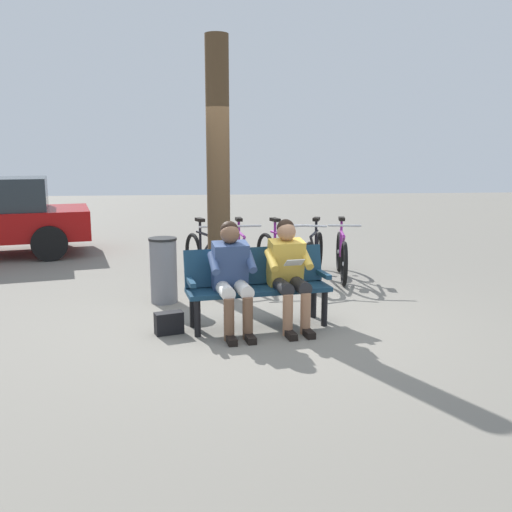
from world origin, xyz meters
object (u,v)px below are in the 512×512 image
(bicycle_black, at_px, (342,255))
(bicycle_orange, at_px, (205,257))
(person_companion, at_px, (232,272))
(bicycle_red, at_px, (241,256))
(tree_trunk, at_px, (218,171))
(bench, at_px, (257,281))
(handbag, at_px, (169,323))
(person_reading, at_px, (288,269))
(bicycle_silver, at_px, (280,257))
(litter_bin, at_px, (164,270))
(bicycle_green, at_px, (314,256))

(bicycle_black, xyz_separation_m, bicycle_orange, (2.11, -0.11, 0.00))
(person_companion, height_order, bicycle_red, person_companion)
(bicycle_black, relative_size, bicycle_orange, 1.04)
(bicycle_black, bearing_deg, tree_trunk, -53.71)
(bench, relative_size, handbag, 5.52)
(bicycle_black, xyz_separation_m, bicycle_red, (1.56, -0.11, 0.00))
(person_reading, height_order, person_companion, same)
(tree_trunk, bearing_deg, bicycle_silver, -136.02)
(litter_bin, distance_m, bicycle_silver, 2.04)
(bicycle_black, distance_m, bicycle_green, 0.43)
(bicycle_silver, bearing_deg, tree_trunk, -64.04)
(handbag, xyz_separation_m, bicycle_orange, (-0.42, -2.55, 0.24))
(bicycle_red, bearing_deg, handbag, -25.53)
(person_companion, bearing_deg, tree_trunk, -95.89)
(bicycle_black, distance_m, bicycle_orange, 2.12)
(handbag, relative_size, tree_trunk, 0.09)
(handbag, distance_m, bicycle_orange, 2.59)
(person_reading, relative_size, bicycle_orange, 0.75)
(handbag, bearing_deg, person_reading, -174.56)
(litter_bin, height_order, bicycle_red, bicycle_red)
(handbag, xyz_separation_m, bicycle_green, (-2.10, -2.45, 0.24))
(litter_bin, distance_m, bicycle_red, 1.66)
(person_reading, xyz_separation_m, tree_trunk, (0.71, -1.38, 1.03))
(bench, height_order, bicycle_red, bicycle_red)
(tree_trunk, xyz_separation_m, bicycle_orange, (0.18, -1.05, -1.33))
(person_reading, xyz_separation_m, bicycle_orange, (0.90, -2.42, -0.31))
(handbag, relative_size, bicycle_black, 0.18)
(handbag, bearing_deg, bench, -166.33)
(bicycle_green, relative_size, bicycle_orange, 1.00)
(tree_trunk, bearing_deg, handbag, 68.11)
(person_reading, bearing_deg, bicycle_silver, -105.25)
(bicycle_silver, bearing_deg, litter_bin, -74.39)
(tree_trunk, height_order, bicycle_green, tree_trunk)
(tree_trunk, bearing_deg, person_companion, 93.17)
(handbag, height_order, bicycle_orange, bicycle_orange)
(person_companion, bearing_deg, bicycle_black, -136.55)
(person_reading, bearing_deg, bicycle_red, -90.93)
(handbag, bearing_deg, bicycle_black, -136.13)
(bicycle_silver, distance_m, bicycle_orange, 1.15)
(person_companion, bearing_deg, bicycle_orange, -93.06)
(person_reading, xyz_separation_m, bicycle_red, (0.35, -2.42, -0.31))
(person_companion, distance_m, handbag, 0.88)
(handbag, height_order, bicycle_black, bicycle_black)
(person_reading, relative_size, bicycle_green, 0.75)
(handbag, bearing_deg, person_companion, -177.89)
(bicycle_orange, bearing_deg, bench, -7.13)
(litter_bin, distance_m, bicycle_orange, 1.36)
(person_companion, distance_m, bicycle_red, 2.55)
(litter_bin, relative_size, bicycle_black, 0.51)
(person_companion, height_order, bicycle_green, person_companion)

